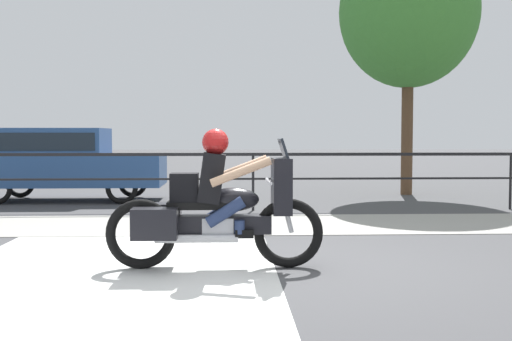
% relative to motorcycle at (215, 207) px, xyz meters
% --- Properties ---
extents(ground_plane, '(120.00, 120.00, 0.00)m').
position_rel_motorcycle_xyz_m(ground_plane, '(0.63, 0.05, -0.68)').
color(ground_plane, '#424244').
extents(sidewalk_band, '(44.00, 2.40, 0.01)m').
position_rel_motorcycle_xyz_m(sidewalk_band, '(0.63, 3.45, -0.67)').
color(sidewalk_band, '#99968E').
rests_on(sidewalk_band, ground).
extents(crosswalk_band, '(3.52, 6.00, 0.01)m').
position_rel_motorcycle_xyz_m(crosswalk_band, '(-1.09, -0.15, -0.67)').
color(crosswalk_band, silver).
rests_on(crosswalk_band, ground).
extents(fence_railing, '(36.00, 0.05, 1.12)m').
position_rel_motorcycle_xyz_m(fence_railing, '(0.63, 5.42, 0.21)').
color(fence_railing, black).
rests_on(fence_railing, ground).
extents(motorcycle, '(2.39, 0.76, 1.53)m').
position_rel_motorcycle_xyz_m(motorcycle, '(0.00, 0.00, 0.00)').
color(motorcycle, black).
rests_on(motorcycle, ground).
extents(parked_car, '(4.24, 1.70, 1.62)m').
position_rel_motorcycle_xyz_m(parked_car, '(-3.53, 7.48, 0.25)').
color(parked_car, '#284C84').
rests_on(parked_car, ground).
extents(tree_behind_sign, '(3.38, 3.38, 6.35)m').
position_rel_motorcycle_xyz_m(tree_behind_sign, '(4.56, 8.66, 3.79)').
color(tree_behind_sign, brown).
rests_on(tree_behind_sign, ground).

